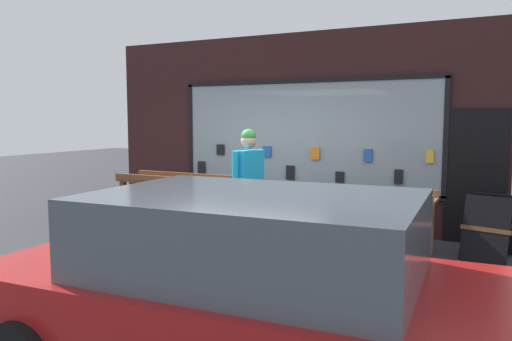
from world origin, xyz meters
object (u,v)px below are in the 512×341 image
sandwich_board_sign (491,227)px  small_dog (208,229)px  person_browsing (249,177)px  parked_car (254,286)px  display_table_left (183,186)px  display_table_right (348,199)px

sandwich_board_sign → small_dog: bearing=-148.9°
person_browsing → small_dog: 0.99m
sandwich_board_sign → person_browsing: bearing=-151.0°
person_browsing → small_dog: size_ratio=3.24×
person_browsing → parked_car: size_ratio=0.44×
display_table_left → display_table_right: size_ratio=1.00×
display_table_left → person_browsing: (1.62, -0.64, 0.29)m
display_table_left → small_dog: display_table_left is taller
small_dog → display_table_left: bearing=60.6°
person_browsing → parked_car: bearing=-139.4°
display_table_right → parked_car: 4.17m
display_table_left → sandwich_board_sign: (4.91, 0.24, -0.31)m
parked_car → display_table_right: bearing=94.4°
sandwich_board_sign → display_table_left: bearing=-163.2°
display_table_left → person_browsing: bearing=-21.5°
display_table_left → parked_car: (3.46, -4.14, -0.03)m
display_table_right → sandwich_board_sign: bearing=7.1°
display_table_right → person_browsing: person_browsing is taller
display_table_left → display_table_right: bearing=0.0°
small_dog → display_table_right: bearing=-52.3°
display_table_left → small_dog: (1.09, -0.93, -0.48)m
parked_car → person_browsing: bearing=115.4°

